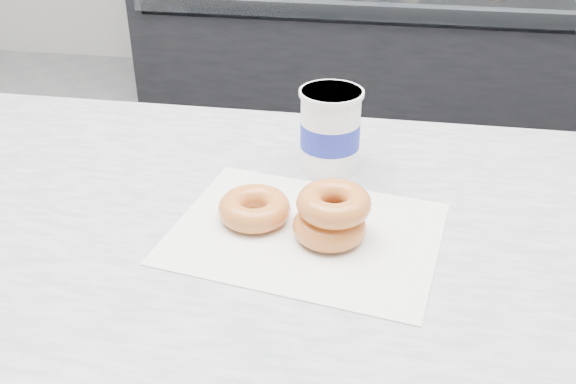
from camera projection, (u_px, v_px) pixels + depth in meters
name	position (u px, v px, depth m)	size (l,w,h in m)	color
ground	(320.00, 376.00, 1.81)	(5.00, 5.00, 0.00)	gray
display_case	(371.00, 6.00, 3.36)	(2.40, 0.74, 1.25)	black
wax_paper	(306.00, 233.00, 0.84)	(0.34, 0.26, 0.00)	silver
donut_single	(254.00, 208.00, 0.85)	(0.10, 0.10, 0.03)	orange
donut_stack	(332.00, 215.00, 0.81)	(0.12, 0.12, 0.07)	orange
coffee_cup	(330.00, 130.00, 0.96)	(0.12, 0.12, 0.13)	white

